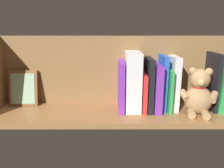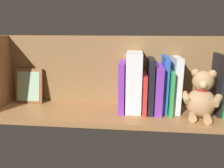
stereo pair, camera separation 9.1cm
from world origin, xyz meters
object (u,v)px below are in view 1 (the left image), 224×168
object	(u,v)px
book_0	(218,86)
dictionary_thick_white	(133,81)
picture_frame_leaning	(24,88)
teddy_bear	(199,94)

from	to	relation	value
book_0	dictionary_thick_white	xyz separation A→B (cm)	(36.50, -0.03, 2.25)
picture_frame_leaning	teddy_bear	bearing A→B (deg)	172.33
book_0	picture_frame_leaning	distance (cm)	85.74
teddy_bear	picture_frame_leaning	size ratio (longest dim) A/B	1.19
teddy_bear	dictionary_thick_white	distance (cm)	27.34
dictionary_thick_white	picture_frame_leaning	xyz separation A→B (cm)	(49.09, -4.51, -4.45)
book_0	dictionary_thick_white	world-z (taller)	dictionary_thick_white
teddy_bear	picture_frame_leaning	bearing A→B (deg)	5.70
book_0	teddy_bear	bearing A→B (deg)	29.23
book_0	teddy_bear	size ratio (longest dim) A/B	1.06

